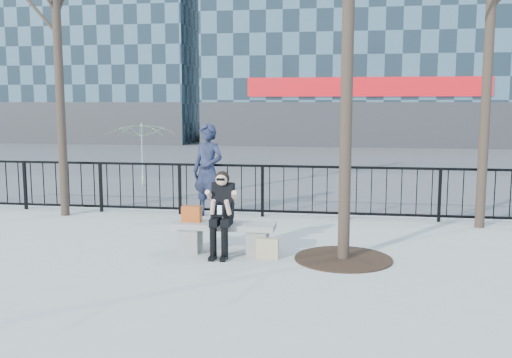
# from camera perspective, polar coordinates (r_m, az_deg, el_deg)

# --- Properties ---
(ground) EXTENTS (120.00, 120.00, 0.00)m
(ground) POSITION_cam_1_polar(r_m,az_deg,el_deg) (9.25, -3.23, -7.38)
(ground) COLOR #A0A09B
(ground) RESTS_ON ground
(street_surface) EXTENTS (60.00, 23.00, 0.01)m
(street_surface) POSITION_cam_1_polar(r_m,az_deg,el_deg) (23.93, 4.24, 1.92)
(street_surface) COLOR #474747
(street_surface) RESTS_ON ground
(railing) EXTENTS (14.00, 0.06, 1.10)m
(railing) POSITION_cam_1_polar(r_m,az_deg,el_deg) (12.03, -0.29, -1.15)
(railing) COLOR black
(railing) RESTS_ON ground
(tree_grate) EXTENTS (1.50, 1.50, 0.02)m
(tree_grate) POSITION_cam_1_polar(r_m,az_deg,el_deg) (8.96, 8.72, -7.87)
(tree_grate) COLOR black
(tree_grate) RESTS_ON ground
(bench_main) EXTENTS (1.65, 0.46, 0.49)m
(bench_main) POSITION_cam_1_polar(r_m,az_deg,el_deg) (9.18, -3.25, -5.56)
(bench_main) COLOR slate
(bench_main) RESTS_ON ground
(seated_woman) EXTENTS (0.50, 0.64, 1.34)m
(seated_woman) POSITION_cam_1_polar(r_m,az_deg,el_deg) (8.95, -3.48, -3.49)
(seated_woman) COLOR black
(seated_woman) RESTS_ON ground
(handbag) EXTENTS (0.32, 0.16, 0.25)m
(handbag) POSITION_cam_1_polar(r_m,az_deg,el_deg) (9.25, -6.45, -3.49)
(handbag) COLOR #B24716
(handbag) RESTS_ON bench_main
(shopping_bag) EXTENTS (0.34, 0.14, 0.32)m
(shopping_bag) POSITION_cam_1_polar(r_m,az_deg,el_deg) (8.87, 1.16, -6.95)
(shopping_bag) COLOR #CABE8F
(shopping_bag) RESTS_ON ground
(standing_man) EXTENTS (0.84, 0.71, 1.96)m
(standing_man) POSITION_cam_1_polar(r_m,az_deg,el_deg) (11.93, -4.83, 0.82)
(standing_man) COLOR black
(standing_man) RESTS_ON ground
(vendor_umbrella) EXTENTS (2.65, 2.67, 1.85)m
(vendor_umbrella) POSITION_cam_1_polar(r_m,az_deg,el_deg) (16.60, -11.30, 2.44)
(vendor_umbrella) COLOR #F5F536
(vendor_umbrella) RESTS_ON ground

